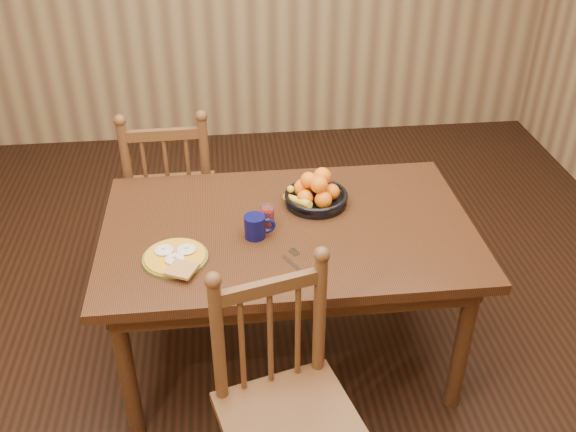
{
  "coord_description": "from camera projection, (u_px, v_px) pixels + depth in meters",
  "views": [
    {
      "loc": [
        -0.25,
        -2.29,
        2.29
      ],
      "look_at": [
        0.0,
        0.0,
        0.8
      ],
      "focal_mm": 40.0,
      "sensor_mm": 36.0,
      "label": 1
    }
  ],
  "objects": [
    {
      "name": "juice_glass",
      "position": [
        267.0,
        216.0,
        2.76
      ],
      "size": [
        0.06,
        0.06,
        0.09
      ],
      "color": "silver",
      "rests_on": "dining_table"
    },
    {
      "name": "chair_far",
      "position": [
        172.0,
        197.0,
        3.46
      ],
      "size": [
        0.48,
        0.46,
        1.03
      ],
      "rotation": [
        0.0,
        0.0,
        3.16
      ],
      "color": "#4F2F17",
      "rests_on": "ground"
    },
    {
      "name": "breakfast_plate",
      "position": [
        176.0,
        257.0,
        2.56
      ],
      "size": [
        0.26,
        0.3,
        0.04
      ],
      "color": "#59601E",
      "rests_on": "dining_table"
    },
    {
      "name": "spoon",
      "position": [
        165.0,
        257.0,
        2.57
      ],
      "size": [
        0.06,
        0.16,
        0.01
      ],
      "rotation": [
        0.0,
        0.0,
        -0.36
      ],
      "color": "silver",
      "rests_on": "dining_table"
    },
    {
      "name": "chair_near",
      "position": [
        286.0,
        410.0,
        2.25
      ],
      "size": [
        0.56,
        0.54,
        1.02
      ],
      "rotation": [
        0.0,
        0.0,
        0.26
      ],
      "color": "#4F2F17",
      "rests_on": "ground"
    },
    {
      "name": "fork",
      "position": [
        294.0,
        260.0,
        2.56
      ],
      "size": [
        0.08,
        0.18,
        0.0
      ],
      "rotation": [
        0.0,
        0.0,
        0.52
      ],
      "color": "silver",
      "rests_on": "dining_table"
    },
    {
      "name": "fruit_bowl",
      "position": [
        316.0,
        193.0,
        2.9
      ],
      "size": [
        0.29,
        0.29,
        0.17
      ],
      "color": "black",
      "rests_on": "dining_table"
    },
    {
      "name": "room",
      "position": [
        288.0,
        95.0,
        2.45
      ],
      "size": [
        4.52,
        5.02,
        2.72
      ],
      "color": "black",
      "rests_on": "ground"
    },
    {
      "name": "coffee_mug",
      "position": [
        256.0,
        226.0,
        2.68
      ],
      "size": [
        0.13,
        0.09,
        0.1
      ],
      "color": "#0A0B3A",
      "rests_on": "dining_table"
    },
    {
      "name": "dining_table",
      "position": [
        288.0,
        242.0,
        2.82
      ],
      "size": [
        1.6,
        1.0,
        0.75
      ],
      "color": "black",
      "rests_on": "ground"
    }
  ]
}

